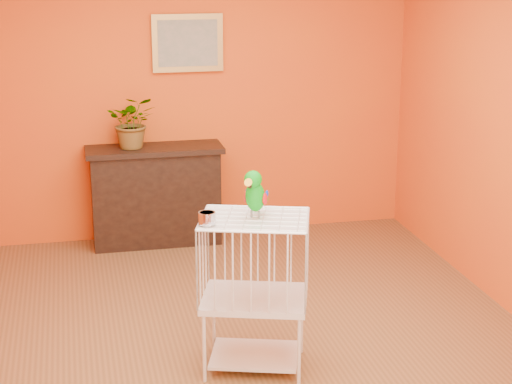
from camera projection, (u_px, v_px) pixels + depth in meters
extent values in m
plane|color=brown|center=(239.00, 337.00, 5.82)|extent=(4.50, 4.50, 0.00)
plane|color=#D04513|center=(188.00, 94.00, 7.57)|extent=(4.00, 0.00, 4.00)
plane|color=#D04513|center=(349.00, 282.00, 3.35)|extent=(4.00, 0.00, 4.00)
cube|color=black|center=(156.00, 198.00, 7.55)|extent=(1.11, 0.37, 0.83)
cube|color=black|center=(154.00, 150.00, 7.43)|extent=(1.19, 0.43, 0.05)
cube|color=black|center=(158.00, 203.00, 7.40)|extent=(0.78, 0.02, 0.42)
cube|color=#5A2D19|center=(130.00, 211.00, 7.49)|extent=(0.05, 0.17, 0.26)
cube|color=#314D26|center=(139.00, 211.00, 7.50)|extent=(0.05, 0.17, 0.26)
cube|color=#5A2D19|center=(148.00, 210.00, 7.52)|extent=(0.05, 0.17, 0.26)
cube|color=#314D26|center=(159.00, 209.00, 7.54)|extent=(0.05, 0.17, 0.26)
cube|color=#5A2D19|center=(169.00, 209.00, 7.56)|extent=(0.05, 0.17, 0.26)
imported|color=#26722D|center=(133.00, 127.00, 7.36)|extent=(0.46, 0.50, 0.36)
cube|color=#AD853D|center=(188.00, 43.00, 7.42)|extent=(0.62, 0.03, 0.50)
cube|color=gray|center=(188.00, 43.00, 7.40)|extent=(0.52, 0.01, 0.40)
cube|color=silver|center=(255.00, 355.00, 5.40)|extent=(0.64, 0.56, 0.02)
cube|color=silver|center=(255.00, 299.00, 5.29)|extent=(0.76, 0.66, 0.04)
cube|color=silver|center=(255.00, 219.00, 5.15)|extent=(0.76, 0.66, 0.01)
cylinder|color=silver|center=(204.00, 349.00, 5.17)|extent=(0.02, 0.02, 0.44)
cylinder|color=silver|center=(299.00, 352.00, 5.12)|extent=(0.02, 0.02, 0.44)
cylinder|color=silver|center=(214.00, 318.00, 5.59)|extent=(0.02, 0.02, 0.44)
cylinder|color=silver|center=(302.00, 321.00, 5.55)|extent=(0.02, 0.02, 0.44)
cylinder|color=silver|center=(207.00, 218.00, 5.01)|extent=(0.10, 0.10, 0.07)
cylinder|color=#59544C|center=(251.00, 214.00, 5.16)|extent=(0.01, 0.01, 0.04)
cylinder|color=#59544C|center=(259.00, 215.00, 5.15)|extent=(0.01, 0.01, 0.04)
ellipsoid|color=#048607|center=(255.00, 196.00, 5.12)|extent=(0.19, 0.20, 0.22)
ellipsoid|color=#048607|center=(253.00, 179.00, 5.06)|extent=(0.15, 0.15, 0.11)
cone|color=#FBA815|center=(250.00, 183.00, 5.02)|extent=(0.08, 0.09, 0.07)
cone|color=black|center=(251.00, 186.00, 5.04)|extent=(0.04, 0.04, 0.03)
sphere|color=black|center=(246.00, 178.00, 5.05)|extent=(0.02, 0.02, 0.02)
sphere|color=black|center=(257.00, 179.00, 5.03)|extent=(0.02, 0.02, 0.02)
ellipsoid|color=#A50C0C|center=(247.00, 197.00, 5.16)|extent=(0.06, 0.07, 0.07)
ellipsoid|color=navy|center=(265.00, 199.00, 5.11)|extent=(0.06, 0.07, 0.07)
cone|color=#048607|center=(260.00, 205.00, 5.21)|extent=(0.14, 0.16, 0.12)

